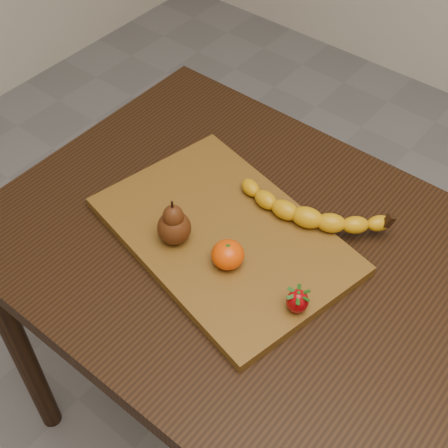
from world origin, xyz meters
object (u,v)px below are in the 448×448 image
Objects in this scene: table at (262,289)px; pear at (174,221)px; mandarin at (228,255)px; cutting_board at (224,235)px.

table is 0.23m from pear.
pear is 0.11m from mandarin.
cutting_board is 0.10m from pear.
cutting_board reaches higher than table.
mandarin is (-0.03, -0.07, 0.14)m from table.
table is 2.22× the size of cutting_board.
table is at bearing 31.39° from pear.
pear is (-0.06, -0.07, 0.06)m from cutting_board.
table is 0.14m from cutting_board.
pear reaches higher than cutting_board.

